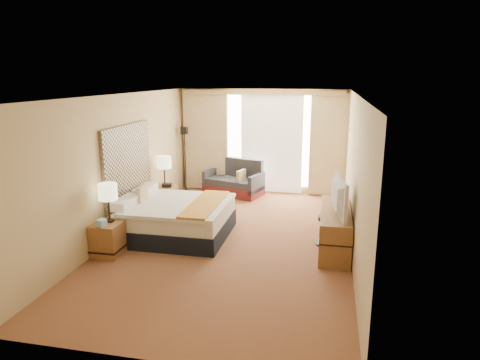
% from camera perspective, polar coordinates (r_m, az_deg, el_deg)
% --- Properties ---
extents(floor, '(4.20, 7.00, 0.02)m').
position_cam_1_polar(floor, '(7.89, -1.12, -7.96)').
color(floor, maroon).
rests_on(floor, ground).
extents(ceiling, '(4.20, 7.00, 0.02)m').
position_cam_1_polar(ceiling, '(7.34, -1.22, 11.26)').
color(ceiling, silver).
rests_on(ceiling, wall_back).
extents(wall_back, '(4.20, 0.02, 2.60)m').
position_cam_1_polar(wall_back, '(10.89, 2.97, 5.19)').
color(wall_back, tan).
rests_on(wall_back, ground).
extents(wall_front, '(4.20, 0.02, 2.60)m').
position_cam_1_polar(wall_front, '(4.32, -11.73, -8.61)').
color(wall_front, tan).
rests_on(wall_front, ground).
extents(wall_left, '(0.02, 7.00, 2.60)m').
position_cam_1_polar(wall_left, '(8.23, -15.58, 1.89)').
color(wall_left, tan).
rests_on(wall_left, ground).
extents(wall_right, '(0.02, 7.00, 2.60)m').
position_cam_1_polar(wall_right, '(7.34, 15.02, 0.53)').
color(wall_right, tan).
rests_on(wall_right, ground).
extents(headboard, '(0.06, 1.85, 1.50)m').
position_cam_1_polar(headboard, '(8.39, -14.71, 2.03)').
color(headboard, black).
rests_on(headboard, wall_left).
extents(nightstand_left, '(0.45, 0.52, 0.55)m').
position_cam_1_polar(nightstand_left, '(7.52, -17.15, -7.49)').
color(nightstand_left, '#955C36').
rests_on(nightstand_left, floor).
extents(nightstand_right, '(0.45, 0.52, 0.55)m').
position_cam_1_polar(nightstand_right, '(9.66, -10.08, -2.36)').
color(nightstand_right, '#955C36').
rests_on(nightstand_right, floor).
extents(media_dresser, '(0.50, 1.80, 0.70)m').
position_cam_1_polar(media_dresser, '(7.60, 12.53, -6.36)').
color(media_dresser, '#955C36').
rests_on(media_dresser, floor).
extents(window, '(2.30, 0.02, 2.30)m').
position_cam_1_polar(window, '(10.83, 4.25, 5.23)').
color(window, silver).
rests_on(window, wall_back).
extents(curtains, '(4.12, 0.19, 2.56)m').
position_cam_1_polar(curtains, '(10.77, 2.86, 5.68)').
color(curtains, '#C7BB8C').
rests_on(curtains, floor).
extents(bed, '(1.89, 1.73, 0.92)m').
position_cam_1_polar(bed, '(8.07, -8.51, -5.06)').
color(bed, black).
rests_on(bed, floor).
extents(loveseat, '(1.57, 1.14, 0.88)m').
position_cam_1_polar(loveseat, '(10.76, -0.74, -0.39)').
color(loveseat, '#561A18').
rests_on(loveseat, floor).
extents(floor_lamp, '(0.21, 0.21, 1.67)m').
position_cam_1_polar(floor_lamp, '(10.92, -7.36, 4.47)').
color(floor_lamp, black).
rests_on(floor_lamp, floor).
extents(desk_chair, '(0.49, 0.49, 1.02)m').
position_cam_1_polar(desk_chair, '(7.71, 12.36, -5.26)').
color(desk_chair, black).
rests_on(desk_chair, floor).
extents(lamp_left, '(0.31, 0.31, 0.66)m').
position_cam_1_polar(lamp_left, '(7.32, -17.23, -1.61)').
color(lamp_left, black).
rests_on(lamp_left, nightstand_left).
extents(lamp_right, '(0.31, 0.31, 0.66)m').
position_cam_1_polar(lamp_right, '(9.51, -10.10, 2.27)').
color(lamp_right, black).
rests_on(lamp_right, nightstand_right).
extents(tissue_box, '(0.16, 0.16, 0.12)m').
position_cam_1_polar(tissue_box, '(7.28, -17.98, -5.45)').
color(tissue_box, '#90B8DF').
rests_on(tissue_box, nightstand_left).
extents(telephone, '(0.23, 0.19, 0.08)m').
position_cam_1_polar(telephone, '(9.48, -9.71, -0.67)').
color(telephone, black).
rests_on(telephone, nightstand_right).
extents(television, '(0.28, 1.08, 0.62)m').
position_cam_1_polar(television, '(7.14, 12.42, -2.12)').
color(television, black).
rests_on(television, media_dresser).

